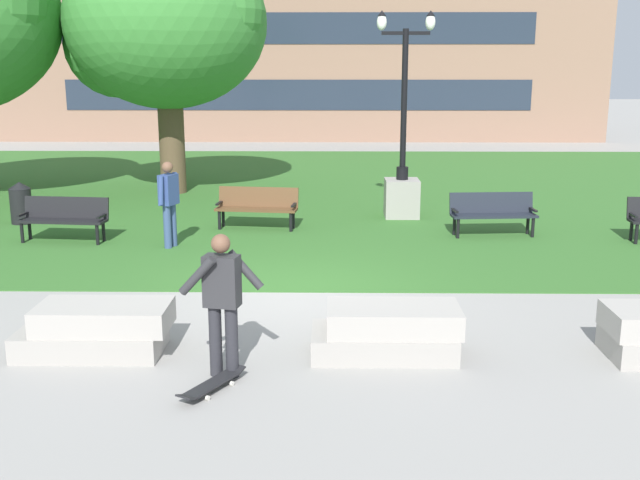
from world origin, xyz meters
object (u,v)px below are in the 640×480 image
park_bench_far_right (493,211)px  lamp_post_center (402,176)px  concrete_block_left (388,332)px  concrete_block_center (97,330)px  skateboard (212,384)px  park_bench_far_left (257,205)px  person_bystander_near_lawn (169,199)px  trash_bin (21,203)px  person_skateboarder (222,297)px  park_bench_near_left (64,216)px

park_bench_far_right → lamp_post_center: (-1.76, 1.95, 0.45)m
concrete_block_left → concrete_block_center: bearing=179.8°
skateboard → park_bench_far_right: park_bench_far_right is taller
concrete_block_left → skateboard: (-2.05, -1.11, -0.22)m
concrete_block_center → park_bench_far_left: size_ratio=1.03×
lamp_post_center → person_bystander_near_lawn: 5.80m
concrete_block_center → person_bystander_near_lawn: (-0.25, 5.60, 0.68)m
skateboard → person_bystander_near_lawn: person_bystander_near_lawn is taller
concrete_block_left → trash_bin: (-7.81, 7.84, 0.20)m
concrete_block_center → person_skateboarder: 1.96m
park_bench_far_right → person_bystander_near_lawn: (-6.64, -1.17, 0.44)m
park_bench_far_right → trash_bin: (-10.54, 1.06, -0.04)m
park_bench_near_left → park_bench_far_left: size_ratio=1.00×
park_bench_far_left → concrete_block_left: bearing=-72.4°
skateboard → trash_bin: bearing=122.8°
park_bench_near_left → person_bystander_near_lawn: bearing=-12.0°
concrete_block_center → concrete_block_left: same height
lamp_post_center → person_bystander_near_lawn: (-4.89, -3.12, -0.01)m
park_bench_far_left → trash_bin: (-5.46, 0.43, -0.04)m
person_bystander_near_lawn → trash_bin: bearing=150.2°
person_skateboarder → concrete_block_left: bearing=19.0°
person_skateboarder → park_bench_near_left: 8.00m
concrete_block_center → trash_bin: trash_bin is taller
park_bench_far_right → skateboard: bearing=-121.1°
person_skateboarder → park_bench_near_left: person_skateboarder is taller
park_bench_near_left → trash_bin: 2.38m
trash_bin → park_bench_far_left: bearing=-4.5°
person_skateboarder → park_bench_far_right: bearing=57.9°
park_bench_near_left → trash_bin: (-1.61, 1.75, -0.04)m
lamp_post_center → trash_bin: bearing=-174.2°
park_bench_near_left → trash_bin: size_ratio=1.92×
park_bench_far_right → person_bystander_near_lawn: 6.76m
person_skateboarder → person_bystander_near_lawn: person_bystander_near_lawn is taller
concrete_block_center → person_skateboarder: bearing=-22.1°
skateboard → lamp_post_center: (3.01, 9.84, 0.91)m
person_skateboarder → park_bench_far_right: 8.83m
trash_bin → park_bench_near_left: bearing=-47.3°
person_skateboarder → person_bystander_near_lawn: bearing=107.2°
concrete_block_left → park_bench_far_left: size_ratio=1.00×
park_bench_far_left → person_bystander_near_lawn: 2.43m
park_bench_far_right → trash_bin: bearing=174.3°
park_bench_far_right → person_bystander_near_lawn: size_ratio=1.07×
concrete_block_center → lamp_post_center: bearing=62.0°
skateboard → park_bench_far_left: park_bench_far_left is taller
trash_bin → person_bystander_near_lawn: person_bystander_near_lawn is taller
person_skateboarder → park_bench_near_left: bearing=122.0°
person_skateboarder → skateboard: 0.99m
concrete_block_left → person_skateboarder: size_ratio=1.08×
concrete_block_left → person_skateboarder: person_skateboarder is taller
person_skateboarder → lamp_post_center: (2.93, 9.41, 0.02)m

